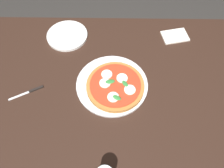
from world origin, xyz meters
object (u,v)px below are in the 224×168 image
at_px(pizza, 114,86).
at_px(napkin, 175,36).
at_px(plate_white, 67,36).
at_px(dining_table, 115,105).
at_px(knife, 31,91).
at_px(serving_tray, 112,84).

xyz_separation_m(pizza, napkin, (-0.31, -0.32, -0.02)).
xyz_separation_m(plate_white, napkin, (-0.55, -0.01, -0.00)).
relative_size(dining_table, knife, 10.07).
bearing_deg(dining_table, serving_tray, -74.81).
relative_size(serving_tray, pizza, 1.26).
distance_m(dining_table, plate_white, 0.44).
height_order(dining_table, serving_tray, serving_tray).
xyz_separation_m(serving_tray, napkin, (-0.32, -0.30, -0.00)).
bearing_deg(knife, pizza, -176.87).
distance_m(plate_white, knife, 0.35).
height_order(serving_tray, napkin, serving_tray).
xyz_separation_m(napkin, knife, (0.68, 0.34, -0.00)).
xyz_separation_m(dining_table, napkin, (-0.31, -0.35, 0.10)).
bearing_deg(dining_table, knife, -2.47).
height_order(plate_white, napkin, plate_white).
distance_m(serving_tray, napkin, 0.44).
height_order(napkin, knife, napkin).
bearing_deg(dining_table, plate_white, -54.38).
height_order(serving_tray, plate_white, plate_white).
height_order(pizza, napkin, pizza).
bearing_deg(napkin, pizza, 45.90).
distance_m(pizza, napkin, 0.44).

